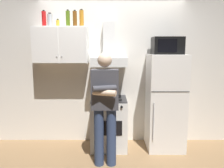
% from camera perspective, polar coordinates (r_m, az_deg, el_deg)
% --- Properties ---
extents(ground_plane, '(7.00, 7.00, 0.00)m').
position_cam_1_polar(ground_plane, '(3.85, -0.00, -17.14)').
color(ground_plane, olive).
extents(back_wall_tiled, '(4.80, 0.10, 2.70)m').
position_cam_1_polar(back_wall_tiled, '(4.07, 0.00, 4.13)').
color(back_wall_tiled, silver).
rests_on(back_wall_tiled, ground_plane).
extents(upper_cabinet, '(0.90, 0.37, 0.60)m').
position_cam_1_polar(upper_cabinet, '(3.92, -12.69, 9.57)').
color(upper_cabinet, white).
extents(stove_oven, '(0.60, 0.62, 0.87)m').
position_cam_1_polar(stove_oven, '(3.92, -0.74, -9.83)').
color(stove_oven, white).
rests_on(stove_oven, ground_plane).
extents(range_hood, '(0.60, 0.44, 0.75)m').
position_cam_1_polar(range_hood, '(3.83, -0.75, 7.52)').
color(range_hood, white).
extents(refrigerator, '(0.60, 0.62, 1.60)m').
position_cam_1_polar(refrigerator, '(3.92, 13.32, -4.48)').
color(refrigerator, white).
rests_on(refrigerator, ground_plane).
extents(microwave, '(0.48, 0.37, 0.28)m').
position_cam_1_polar(microwave, '(3.83, 13.78, 9.39)').
color(microwave, black).
rests_on(microwave, refrigerator).
extents(person_standing, '(0.38, 0.33, 1.64)m').
position_cam_1_polar(person_standing, '(3.20, -1.80, -5.42)').
color(person_standing, navy).
rests_on(person_standing, ground_plane).
extents(bottle_canister_steel, '(0.09, 0.09, 0.22)m').
position_cam_1_polar(bottle_canister_steel, '(4.01, -15.38, 15.27)').
color(bottle_canister_steel, '#B2B5BA').
rests_on(bottle_canister_steel, upper_cabinet).
extents(bottle_olive_oil, '(0.07, 0.07, 0.28)m').
position_cam_1_polar(bottle_olive_oil, '(3.96, -11.08, 15.88)').
color(bottle_olive_oil, '#4C6B19').
rests_on(bottle_olive_oil, upper_cabinet).
extents(bottle_spice_jar, '(0.06, 0.06, 0.13)m').
position_cam_1_polar(bottle_spice_jar, '(3.97, -13.53, 14.69)').
color(bottle_spice_jar, gold).
rests_on(bottle_spice_jar, upper_cabinet).
extents(bottle_beer_brown, '(0.07, 0.07, 0.27)m').
position_cam_1_polar(bottle_beer_brown, '(3.89, -9.36, 15.96)').
color(bottle_beer_brown, brown).
rests_on(bottle_beer_brown, upper_cabinet).
extents(bottle_soda_red, '(0.07, 0.07, 0.27)m').
position_cam_1_polar(bottle_soda_red, '(4.06, -16.81, 15.45)').
color(bottle_soda_red, red).
rests_on(bottle_soda_red, upper_cabinet).
extents(bottle_liquor_amber, '(0.07, 0.07, 0.29)m').
position_cam_1_polar(bottle_liquor_amber, '(3.93, -7.69, 16.09)').
color(bottle_liquor_amber, '#B7721E').
rests_on(bottle_liquor_amber, upper_cabinet).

